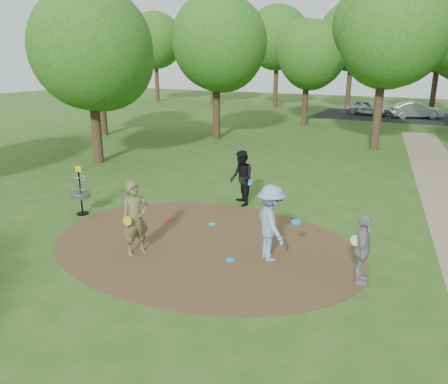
% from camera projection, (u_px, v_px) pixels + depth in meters
% --- Properties ---
extents(ground, '(100.00, 100.00, 0.00)m').
position_uv_depth(ground, '(203.00, 244.00, 11.43)').
color(ground, '#2D5119').
rests_on(ground, ground).
extents(dirt_clearing, '(8.40, 8.40, 0.02)m').
position_uv_depth(dirt_clearing, '(203.00, 244.00, 11.42)').
color(dirt_clearing, '#47301C').
rests_on(dirt_clearing, ground).
extents(parking_lot, '(14.00, 8.00, 0.01)m').
position_uv_depth(parking_lot, '(403.00, 117.00, 36.13)').
color(parking_lot, black).
rests_on(parking_lot, ground).
extents(player_observer_with_disc, '(0.72, 0.81, 1.85)m').
position_uv_depth(player_observer_with_disc, '(135.00, 219.00, 10.60)').
color(player_observer_with_disc, brown).
rests_on(player_observer_with_disc, ground).
extents(player_throwing_with_disc, '(1.40, 1.35, 1.86)m').
position_uv_depth(player_throwing_with_disc, '(271.00, 223.00, 10.31)').
color(player_throwing_with_disc, '#7C9BB9').
rests_on(player_throwing_with_disc, ground).
extents(player_walking_with_disc, '(1.10, 1.12, 1.82)m').
position_uv_depth(player_walking_with_disc, '(241.00, 178.00, 14.25)').
color(player_walking_with_disc, black).
rests_on(player_walking_with_disc, ground).
extents(player_waiting_with_disc, '(0.54, 0.96, 1.55)m').
position_uv_depth(player_waiting_with_disc, '(362.00, 250.00, 9.23)').
color(player_waiting_with_disc, gray).
rests_on(player_waiting_with_disc, ground).
extents(disc_ground_cyan, '(0.22, 0.22, 0.02)m').
position_uv_depth(disc_ground_cyan, '(212.00, 224.00, 12.73)').
color(disc_ground_cyan, '#17AEB9').
rests_on(disc_ground_cyan, dirt_clearing).
extents(disc_ground_blue, '(0.22, 0.22, 0.02)m').
position_uv_depth(disc_ground_blue, '(230.00, 260.00, 10.46)').
color(disc_ground_blue, '#0D96E5').
rests_on(disc_ground_blue, dirt_clearing).
extents(disc_ground_red, '(0.22, 0.22, 0.02)m').
position_uv_depth(disc_ground_red, '(168.00, 220.00, 13.08)').
color(disc_ground_red, '#B32A11').
rests_on(disc_ground_red, dirt_clearing).
extents(car_left, '(3.97, 2.40, 1.26)m').
position_uv_depth(car_left, '(368.00, 107.00, 37.23)').
color(car_left, '#A8ADAF').
rests_on(car_left, ground).
extents(car_right, '(4.19, 2.76, 1.30)m').
position_uv_depth(car_right, '(416.00, 110.00, 35.17)').
color(car_right, '#ACB0B4').
rests_on(car_right, ground).
extents(disc_ground_orange, '(0.22, 0.22, 0.02)m').
position_uv_depth(disc_ground_orange, '(268.00, 230.00, 12.29)').
color(disc_ground_orange, orange).
rests_on(disc_ground_orange, dirt_clearing).
extents(disc_golf_basket, '(0.63, 0.63, 1.54)m').
position_uv_depth(disc_golf_basket, '(80.00, 187.00, 13.37)').
color(disc_golf_basket, black).
rests_on(disc_golf_basket, ground).
extents(tree_ring, '(36.89, 45.66, 9.29)m').
position_uv_depth(tree_ring, '(367.00, 45.00, 16.80)').
color(tree_ring, '#332316').
rests_on(tree_ring, ground).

